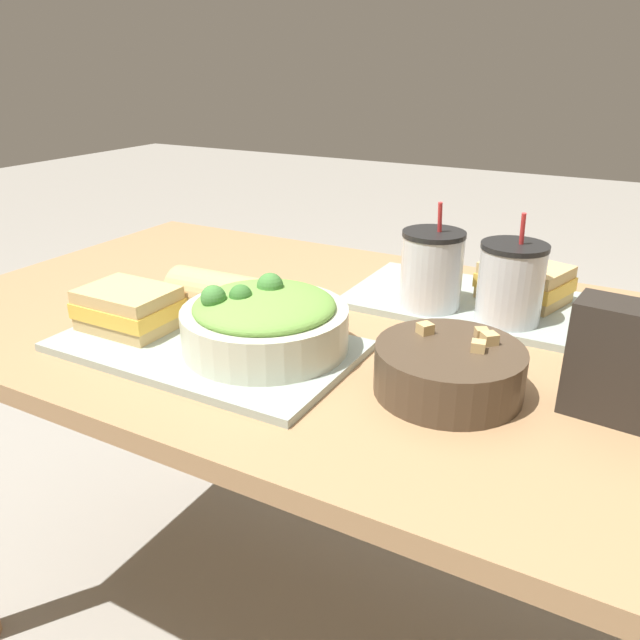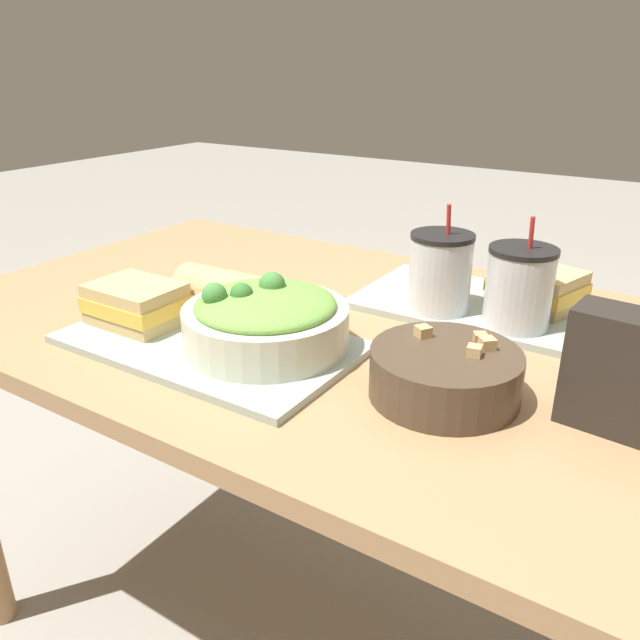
{
  "view_description": "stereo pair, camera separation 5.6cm",
  "coord_description": "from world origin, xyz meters",
  "px_view_note": "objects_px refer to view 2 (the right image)",
  "views": [
    {
      "loc": [
        0.43,
        -0.84,
        1.12
      ],
      "look_at": [
        0.04,
        -0.13,
        0.78
      ],
      "focal_mm": 35.0,
      "sensor_mm": 36.0,
      "label": 1
    },
    {
      "loc": [
        0.48,
        -0.81,
        1.12
      ],
      "look_at": [
        0.04,
        -0.13,
        0.78
      ],
      "focal_mm": 35.0,
      "sensor_mm": 36.0,
      "label": 2
    }
  ],
  "objects_px": {
    "sandwich_near": "(136,303)",
    "drink_cup_red": "(519,290)",
    "chip_bag": "(632,375)",
    "salad_bowl": "(266,318)",
    "baguette_near": "(230,295)",
    "sandwich_far": "(537,287)",
    "drink_cup_dark": "(440,274)",
    "soup_bowl": "(445,372)",
    "napkin_folded": "(289,309)"
  },
  "relations": [
    {
      "from": "sandwich_near",
      "to": "drink_cup_red",
      "type": "height_order",
      "value": "drink_cup_red"
    },
    {
      "from": "drink_cup_red",
      "to": "chip_bag",
      "type": "relative_size",
      "value": 1.2
    },
    {
      "from": "salad_bowl",
      "to": "chip_bag",
      "type": "xyz_separation_m",
      "value": [
        0.47,
        0.06,
        0.02
      ]
    },
    {
      "from": "baguette_near",
      "to": "sandwich_far",
      "type": "height_order",
      "value": "baguette_near"
    },
    {
      "from": "sandwich_far",
      "to": "drink_cup_dark",
      "type": "xyz_separation_m",
      "value": [
        -0.13,
        -0.11,
        0.03
      ]
    },
    {
      "from": "soup_bowl",
      "to": "baguette_near",
      "type": "xyz_separation_m",
      "value": [
        -0.38,
        0.03,
        0.02
      ]
    },
    {
      "from": "sandwich_near",
      "to": "sandwich_far",
      "type": "height_order",
      "value": "same"
    },
    {
      "from": "baguette_near",
      "to": "drink_cup_dark",
      "type": "xyz_separation_m",
      "value": [
        0.27,
        0.22,
        0.02
      ]
    },
    {
      "from": "soup_bowl",
      "to": "drink_cup_red",
      "type": "distance_m",
      "value": 0.25
    },
    {
      "from": "baguette_near",
      "to": "drink_cup_red",
      "type": "distance_m",
      "value": 0.45
    },
    {
      "from": "sandwich_far",
      "to": "drink_cup_dark",
      "type": "height_order",
      "value": "drink_cup_dark"
    },
    {
      "from": "sandwich_near",
      "to": "baguette_near",
      "type": "distance_m",
      "value": 0.15
    },
    {
      "from": "salad_bowl",
      "to": "drink_cup_red",
      "type": "relative_size",
      "value": 1.36
    },
    {
      "from": "napkin_folded",
      "to": "sandwich_near",
      "type": "bearing_deg",
      "value": -128.06
    },
    {
      "from": "soup_bowl",
      "to": "drink_cup_dark",
      "type": "xyz_separation_m",
      "value": [
        -0.12,
        0.25,
        0.04
      ]
    },
    {
      "from": "napkin_folded",
      "to": "soup_bowl",
      "type": "bearing_deg",
      "value": -21.64
    },
    {
      "from": "salad_bowl",
      "to": "chip_bag",
      "type": "height_order",
      "value": "chip_bag"
    },
    {
      "from": "baguette_near",
      "to": "napkin_folded",
      "type": "bearing_deg",
      "value": -24.85
    },
    {
      "from": "drink_cup_dark",
      "to": "sandwich_far",
      "type": "bearing_deg",
      "value": 39.17
    },
    {
      "from": "sandwich_near",
      "to": "chip_bag",
      "type": "distance_m",
      "value": 0.71
    },
    {
      "from": "drink_cup_dark",
      "to": "chip_bag",
      "type": "height_order",
      "value": "drink_cup_dark"
    },
    {
      "from": "soup_bowl",
      "to": "chip_bag",
      "type": "distance_m",
      "value": 0.21
    },
    {
      "from": "chip_bag",
      "to": "napkin_folded",
      "type": "relative_size",
      "value": 0.83
    },
    {
      "from": "sandwich_near",
      "to": "drink_cup_red",
      "type": "bearing_deg",
      "value": 31.47
    },
    {
      "from": "salad_bowl",
      "to": "drink_cup_dark",
      "type": "distance_m",
      "value": 0.31
    },
    {
      "from": "baguette_near",
      "to": "drink_cup_red",
      "type": "height_order",
      "value": "drink_cup_red"
    },
    {
      "from": "sandwich_far",
      "to": "napkin_folded",
      "type": "relative_size",
      "value": 0.92
    },
    {
      "from": "sandwich_near",
      "to": "drink_cup_red",
      "type": "distance_m",
      "value": 0.6
    },
    {
      "from": "chip_bag",
      "to": "salad_bowl",
      "type": "bearing_deg",
      "value": -167.12
    },
    {
      "from": "baguette_near",
      "to": "drink_cup_red",
      "type": "relative_size",
      "value": 1.01
    },
    {
      "from": "chip_bag",
      "to": "napkin_folded",
      "type": "xyz_separation_m",
      "value": [
        -0.54,
        0.1,
        -0.07
      ]
    },
    {
      "from": "sandwich_far",
      "to": "baguette_near",
      "type": "bearing_deg",
      "value": -124.36
    },
    {
      "from": "baguette_near",
      "to": "drink_cup_dark",
      "type": "height_order",
      "value": "drink_cup_dark"
    },
    {
      "from": "sandwich_near",
      "to": "salad_bowl",
      "type": "bearing_deg",
      "value": 10.0
    },
    {
      "from": "napkin_folded",
      "to": "chip_bag",
      "type": "bearing_deg",
      "value": -9.93
    },
    {
      "from": "salad_bowl",
      "to": "sandwich_far",
      "type": "height_order",
      "value": "salad_bowl"
    },
    {
      "from": "drink_cup_dark",
      "to": "drink_cup_red",
      "type": "distance_m",
      "value": 0.13
    },
    {
      "from": "sandwich_far",
      "to": "salad_bowl",
      "type": "bearing_deg",
      "value": -110.37
    },
    {
      "from": "salad_bowl",
      "to": "drink_cup_red",
      "type": "distance_m",
      "value": 0.39
    },
    {
      "from": "baguette_near",
      "to": "soup_bowl",
      "type": "bearing_deg",
      "value": -96.86
    },
    {
      "from": "chip_bag",
      "to": "napkin_folded",
      "type": "distance_m",
      "value": 0.56
    },
    {
      "from": "baguette_near",
      "to": "sandwich_far",
      "type": "xyz_separation_m",
      "value": [
        0.4,
        0.33,
        -0.01
      ]
    },
    {
      "from": "drink_cup_dark",
      "to": "sandwich_near",
      "type": "bearing_deg",
      "value": -140.46
    },
    {
      "from": "chip_bag",
      "to": "sandwich_far",
      "type": "bearing_deg",
      "value": 125.97
    },
    {
      "from": "salad_bowl",
      "to": "napkin_folded",
      "type": "height_order",
      "value": "salad_bowl"
    },
    {
      "from": "soup_bowl",
      "to": "sandwich_near",
      "type": "bearing_deg",
      "value": -172.83
    },
    {
      "from": "napkin_folded",
      "to": "drink_cup_dark",
      "type": "bearing_deg",
      "value": 27.27
    },
    {
      "from": "baguette_near",
      "to": "sandwich_far",
      "type": "relative_size",
      "value": 1.1
    },
    {
      "from": "sandwich_near",
      "to": "baguette_near",
      "type": "relative_size",
      "value": 0.81
    },
    {
      "from": "drink_cup_red",
      "to": "napkin_folded",
      "type": "bearing_deg",
      "value": -161.92
    }
  ]
}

